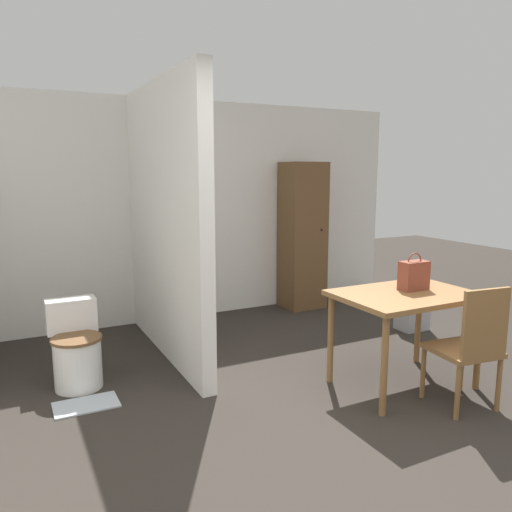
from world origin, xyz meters
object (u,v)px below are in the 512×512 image
Objects in this scene: toilet at (76,350)px; wooden_cabinet at (302,236)px; handbag at (414,275)px; wooden_chair at (470,344)px; space_heater at (412,308)px; dining_table at (405,304)px.

wooden_cabinet is at bearing 22.41° from toilet.
wooden_chair is at bearing -88.74° from handbag.
handbag is (-0.01, 0.57, 0.40)m from wooden_chair.
wooden_chair reaches higher than space_heater.
toilet is at bearing 151.79° from wooden_chair.
wooden_chair is at bearing -35.00° from toilet.
wooden_cabinet reaches higher than space_heater.
wooden_cabinet is (0.42, 2.91, 0.42)m from wooden_chair.
handbag reaches higher than toilet.
toilet is 2.78m from handbag.
wooden_chair is 2.97m from wooden_cabinet.
wooden_chair is 3.02m from toilet.
dining_table is at bearing 110.96° from wooden_chair.
handbag reaches higher than space_heater.
dining_table is at bearing -158.59° from handbag.
space_heater is at bearing 44.94° from handbag.
toilet is 2.21× the size of handbag.
handbag is (2.45, -1.16, 0.60)m from toilet.
toilet is at bearing 177.41° from space_heater.
handbag is (0.12, 0.05, 0.21)m from dining_table.
wooden_chair reaches higher than toilet.
wooden_chair is at bearing -98.12° from wooden_cabinet.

